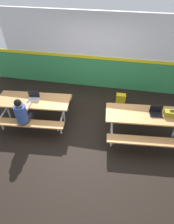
{
  "coord_description": "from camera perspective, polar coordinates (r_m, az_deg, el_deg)",
  "views": [
    {
      "loc": [
        0.73,
        -3.97,
        3.93
      ],
      "look_at": [
        0.0,
        -0.03,
        0.55
      ],
      "focal_mm": 30.58,
      "sensor_mm": 36.0,
      "label": 1
    }
  ],
  "objects": [
    {
      "name": "ground_plane",
      "position": [
        5.64,
        0.06,
        -4.12
      ],
      "size": [
        10.0,
        10.0,
        0.02
      ],
      "primitive_type": "cube",
      "color": "black"
    },
    {
      "name": "accent_backdrop",
      "position": [
        6.78,
        3.62,
        16.83
      ],
      "size": [
        8.0,
        0.14,
        2.6
      ],
      "color": "#338C4C",
      "rests_on": "ground"
    },
    {
      "name": "picnic_table_left",
      "position": [
        5.67,
        -15.57,
        2.23
      ],
      "size": [
        2.12,
        1.71,
        0.74
      ],
      "color": "tan",
      "rests_on": "ground"
    },
    {
      "name": "picnic_table_right",
      "position": [
        5.21,
        16.96,
        -1.97
      ],
      "size": [
        2.12,
        1.71,
        0.74
      ],
      "color": "tan",
      "rests_on": "ground"
    },
    {
      "name": "student_nearer",
      "position": [
        5.23,
        -18.71,
        -0.35
      ],
      "size": [
        0.38,
        0.53,
        1.21
      ],
      "color": "#2D2D38",
      "rests_on": "ground"
    },
    {
      "name": "laptop_silver",
      "position": [
        5.57,
        -15.68,
        4.16
      ],
      "size": [
        0.34,
        0.25,
        0.22
      ],
      "color": "silver",
      "rests_on": "picnic_table_left"
    },
    {
      "name": "laptop_dark",
      "position": [
        5.17,
        19.95,
        -0.12
      ],
      "size": [
        0.34,
        0.25,
        0.22
      ],
      "color": "black",
      "rests_on": "picnic_table_right"
    },
    {
      "name": "toolbox_grey",
      "position": [
        5.25,
        24.18,
        -0.44
      ],
      "size": [
        0.4,
        0.18,
        0.18
      ],
      "color": "olive",
      "rests_on": "picnic_table_right"
    },
    {
      "name": "backpack_dark",
      "position": [
        6.32,
        9.99,
        3.52
      ],
      "size": [
        0.3,
        0.22,
        0.44
      ],
      "color": "yellow",
      "rests_on": "ground"
    }
  ]
}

